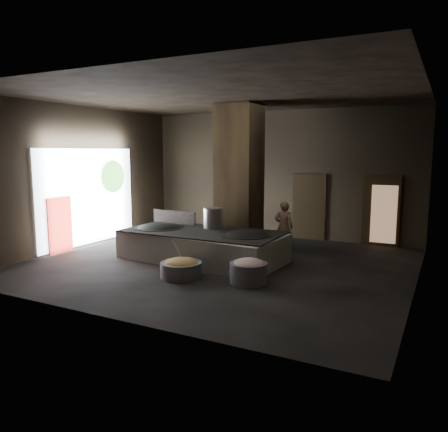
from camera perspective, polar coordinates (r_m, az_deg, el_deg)
The scene contains 28 objects.
floor at distance 12.15m, azimuth -0.65°, elevation -6.38°, with size 10.00×9.00×0.10m, color black.
ceiling at distance 11.85m, azimuth -0.69°, elevation 15.67°, with size 10.00×9.00×0.10m, color black.
back_wall at distance 15.93m, azimuth 7.10°, elevation 5.45°, with size 10.00×0.10×4.50m, color black.
front_wall at distance 8.07m, azimuth -16.08°, elevation 2.38°, with size 10.00×0.10×4.50m, color black.
left_wall at distance 14.84m, azimuth -18.21°, elevation 4.89°, with size 0.10×9.00×4.50m, color black.
right_wall at distance 10.41m, azimuth 24.71°, elevation 3.22°, with size 0.10×9.00×4.50m, color black.
pillar at distance 13.61m, azimuth 2.00°, elevation 5.02°, with size 1.20×1.20×4.50m, color black.
hearth_platform at distance 12.44m, azimuth -2.86°, elevation -3.94°, with size 4.56×2.18×0.79m, color silver.
platform_cap at distance 12.35m, azimuth -2.87°, elevation -2.04°, with size 4.46×2.14×0.03m, color black.
wok_left at distance 13.11m, azimuth -8.47°, elevation -1.81°, with size 1.44×1.44×0.40m, color black.
wok_left_rim at distance 13.09m, azimuth -8.48°, elevation -1.51°, with size 1.47×1.47×0.05m, color black.
wok_right at distance 11.80m, azimuth 2.93°, elevation -2.86°, with size 1.34×1.34×0.38m, color black.
wok_right_rim at distance 11.78m, azimuth 2.93°, elevation -2.53°, with size 1.37×1.37×0.05m, color black.
stock_pot at distance 12.75m, azimuth -1.44°, elevation -0.27°, with size 0.56×0.56×0.59m, color #9C9FA3.
splash_guard at distance 13.71m, azimuth -6.54°, elevation -0.14°, with size 1.59×0.06×0.40m, color black.
cook at distance 13.52m, azimuth 7.81°, elevation -1.39°, with size 0.56×0.36×1.54m, color #876045.
veg_basin at distance 10.82m, azimuth -5.61°, elevation -6.99°, with size 1.02×1.02×0.37m, color slate.
veg_fill at distance 10.78m, azimuth -5.62°, elevation -6.15°, with size 0.83×0.83×0.26m, color #979B4B.
ladle at distance 10.93m, azimuth -5.87°, elevation -4.87°, with size 0.03×0.03×0.80m, color #9C9FA3.
meat_basin at distance 10.31m, azimuth 3.22°, elevation -7.42°, with size 0.88×0.88×0.49m, color slate.
meat_fill at distance 10.25m, azimuth 3.23°, elevation -6.31°, with size 0.73×0.73×0.28m, color tan.
doorway_near at distance 15.56m, azimuth 11.04°, elevation 1.04°, with size 1.18×0.08×2.38m, color black.
doorway_near_glow at distance 15.59m, azimuth 10.65°, elevation 0.88°, with size 0.87×0.04×2.06m, color #8C6647.
doorway_far at distance 15.07m, azimuth 19.82°, elevation 0.46°, with size 1.18×0.08×2.38m, color black.
doorway_far_glow at distance 14.99m, azimuth 20.14°, elevation 0.21°, with size 0.79×0.04×1.88m, color #8C6647.
left_opening at distance 14.96m, azimuth -17.28°, elevation 2.45°, with size 0.04×4.20×3.10m, color white.
pavilion_sliver at distance 14.11m, azimuth -20.64°, elevation -1.12°, with size 0.05×0.90×1.70m, color maroon.
tree_silhouette at distance 15.64m, azimuth -14.28°, elevation 5.02°, with size 0.28×1.10×1.10m, color #194714.
Camera 1 is at (5.54, -10.37, 3.05)m, focal length 35.00 mm.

